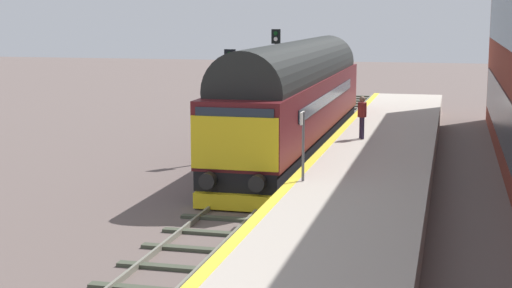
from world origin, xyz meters
The scene contains 8 objects.
ground_plane centered at (0.00, 0.00, 0.00)m, with size 140.00×140.00×0.00m, color #645550.
track_main centered at (0.00, 0.00, 0.06)m, with size 2.50×60.00×0.15m.
station_platform centered at (3.60, 0.00, 0.50)m, with size 4.00×44.00×1.01m.
diesel_locomotive centered at (0.00, 5.24, 2.49)m, with size 2.74×19.14×4.68m.
signal_post_near centered at (-2.34, 3.79, 2.83)m, with size 0.44×0.22×4.40m.
signal_post_mid centered at (-2.34, 12.13, 3.09)m, with size 0.44×0.22×5.02m.
platform_number_sign centered at (2.03, -4.10, 2.33)m, with size 0.10×0.44×2.00m.
waiting_passenger centered at (2.82, 4.13, 1.99)m, with size 0.45×0.47×1.64m.
Camera 1 is at (6.10, -26.18, 5.78)m, focal length 55.72 mm.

